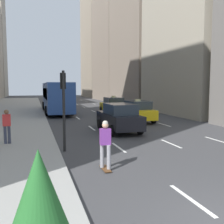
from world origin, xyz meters
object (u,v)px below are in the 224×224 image
traffic_light_pole (63,98)px  sedan_black_near (119,117)px  taxi_lead (113,105)px  city_bus (56,96)px  planter_with_shrub (40,217)px  skateboarder (105,143)px  taxi_second (137,111)px  pedestrian_mid_block (7,125)px

traffic_light_pole → sedan_black_near: bearing=45.9°
taxi_lead → sedan_black_near: 10.90m
taxi_lead → city_bus: bearing=152.2°
taxi_lead → planter_with_shrub: bearing=-109.3°
skateboarder → planter_with_shrub: (-2.31, -5.05, 0.19)m
taxi_lead → skateboarder: size_ratio=2.52×
city_bus → taxi_lead: bearing=-27.8°
taxi_second → traffic_light_pole: (-6.75, -7.97, 1.53)m
sedan_black_near → skateboarder: bearing=-111.7°
traffic_light_pole → taxi_second: bearing=49.7°
taxi_lead → city_bus: city_bus is taller
traffic_light_pole → city_bus: bearing=86.3°
pedestrian_mid_block → taxi_lead: bearing=54.4°
sedan_black_near → pedestrian_mid_block: bearing=-159.3°
skateboarder → pedestrian_mid_block: bearing=127.0°
sedan_black_near → taxi_lead: bearing=75.1°
taxi_second → city_bus: size_ratio=0.38×
planter_with_shrub → taxi_second: bearing=63.7°
city_bus → skateboarder: city_bus is taller
taxi_second → planter_with_shrub: 18.05m
skateboarder → traffic_light_pole: (-1.06, 3.17, 1.45)m
sedan_black_near → skateboarder: size_ratio=2.70×
sedan_black_near → traffic_light_pole: 5.87m
taxi_lead → taxi_second: bearing=-90.0°
taxi_lead → taxi_second: same height
pedestrian_mid_block → planter_with_shrub: bearing=-82.5°
skateboarder → traffic_light_pole: bearing=108.5°
sedan_black_near → pedestrian_mid_block: sedan_black_near is taller
skateboarder → traffic_light_pole: traffic_light_pole is taller
taxi_second → pedestrian_mid_block: size_ratio=2.67×
taxi_lead → traffic_light_pole: 16.17m
planter_with_shrub → traffic_light_pole: traffic_light_pole is taller
taxi_second → skateboarder: taxi_second is taller
taxi_second → city_bus: 11.16m
skateboarder → planter_with_shrub: 5.55m
city_bus → planter_with_shrub: 25.91m
taxi_second → sedan_black_near: taxi_second is taller
pedestrian_mid_block → traffic_light_pole: 3.31m
taxi_second → sedan_black_near: size_ratio=0.93×
skateboarder → planter_with_shrub: bearing=-114.5°
pedestrian_mid_block → traffic_light_pole: bearing=-32.5°
taxi_lead → planter_with_shrub: planter_with_shrub is taller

